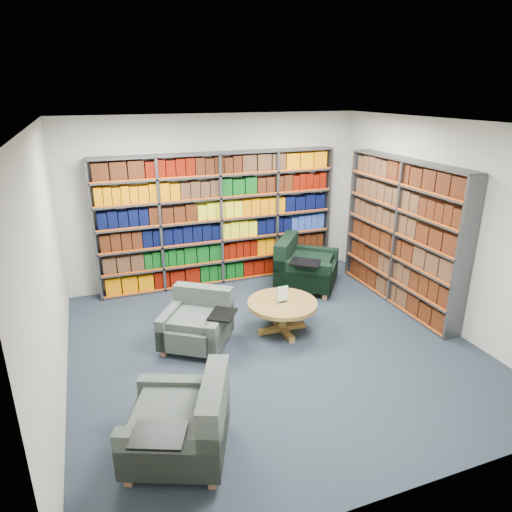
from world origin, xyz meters
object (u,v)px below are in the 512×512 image
object	(u,v)px
chair_teal_left	(198,323)
chair_teal_front	(186,426)
chair_green_right	(301,268)
coffee_table	(282,308)

from	to	relation	value
chair_teal_left	chair_teal_front	size ratio (longest dim) A/B	0.94
chair_green_right	coffee_table	xyz separation A→B (m)	(-0.91, -1.28, 0.02)
chair_teal_left	chair_green_right	world-z (taller)	chair_green_right
chair_teal_left	chair_green_right	distance (m)	2.37
chair_teal_left	chair_teal_front	distance (m)	1.97
chair_teal_left	chair_teal_front	bearing A→B (deg)	-106.83
coffee_table	chair_green_right	bearing A→B (deg)	54.63
chair_teal_front	coffee_table	bearing A→B (deg)	46.14
chair_teal_left	coffee_table	world-z (taller)	chair_teal_left
coffee_table	chair_teal_left	bearing A→B (deg)	175.02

